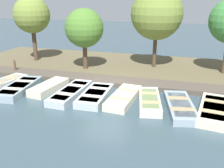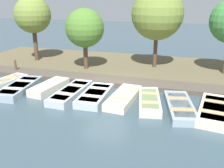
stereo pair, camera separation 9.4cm
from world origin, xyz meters
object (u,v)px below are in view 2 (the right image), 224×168
Objects in this scene: rowboat_1 at (20,88)px; park_tree_far_left at (33,15)px; rowboat_7 at (180,107)px; rowboat_6 at (149,101)px; rowboat_8 at (214,110)px; rowboat_0 at (5,82)px; rowboat_2 at (49,87)px; rowboat_5 at (124,97)px; park_tree_left at (85,28)px; mooring_post_near at (16,67)px; rowboat_4 at (95,95)px; park_tree_center at (157,14)px; rowboat_3 at (71,92)px.

park_tree_far_left reaches higher than rowboat_1.
rowboat_7 is at bearing 83.52° from rowboat_1.
rowboat_8 reaches higher than rowboat_6.
rowboat_6 is (0.27, 8.61, -0.01)m from rowboat_0.
rowboat_8 is at bearing 74.37° from rowboat_6.
rowboat_5 is (0.25, 4.37, -0.02)m from rowboat_2.
rowboat_0 is 0.93× the size of rowboat_5.
rowboat_2 reaches higher than rowboat_7.
rowboat_5 is 10.76m from park_tree_far_left.
rowboat_0 is 6.11m from park_tree_left.
rowboat_5 is 3.24× the size of mooring_post_near.
rowboat_1 is at bearing -62.23° from rowboat_2.
rowboat_6 is 0.74× the size of park_tree_left.
rowboat_7 is at bearing -83.00° from rowboat_8.
rowboat_4 is 2.80m from rowboat_6.
rowboat_1 reaches higher than rowboat_8.
park_tree_center is (-1.81, 4.57, 0.89)m from park_tree_left.
mooring_post_near is at bearing -147.07° from rowboat_0.
rowboat_8 is 0.61× the size of park_tree_center.
rowboat_2 is 5.70m from rowboat_6.
rowboat_1 is at bearing -101.23° from rowboat_7.
mooring_post_near is at bearing -113.07° from rowboat_4.
rowboat_3 is 1.10× the size of rowboat_5.
rowboat_1 is at bearing 24.04° from park_tree_far_left.
rowboat_6 is (-0.06, 2.80, -0.00)m from rowboat_4.
rowboat_6 is (-0.26, 7.22, -0.02)m from rowboat_1.
rowboat_3 is at bearing 86.73° from rowboat_1.
rowboat_4 is 7.24m from mooring_post_near.
rowboat_6 is at bearing 5.41° from park_tree_center.
rowboat_4 is 1.48m from rowboat_5.
rowboat_2 is 0.90× the size of rowboat_4.
rowboat_2 is 4.48m from mooring_post_near.
rowboat_8 is (0.25, 2.93, 0.01)m from rowboat_6.
rowboat_2 is 1.56m from rowboat_3.
rowboat_1 reaches higher than rowboat_3.
rowboat_0 is 1.07× the size of rowboat_2.
rowboat_5 is at bearing 92.82° from rowboat_4.
park_tree_center is (-6.50, -2.06, 3.71)m from rowboat_7.
rowboat_0 reaches higher than rowboat_3.
rowboat_2 is 0.78× the size of rowboat_7.
rowboat_2 is at bearing 59.65° from mooring_post_near.
rowboat_3 is 0.99× the size of rowboat_7.
rowboat_3 is 8.77m from park_tree_far_left.
rowboat_1 is 1.27× the size of rowboat_2.
rowboat_4 is at bearing 92.85° from rowboat_3.
park_tree_left is at bearing 149.72° from rowboat_1.
park_tree_left is at bearing -154.23° from rowboat_4.
park_tree_left is at bearing -136.81° from rowboat_7.
rowboat_1 is 5.87m from park_tree_left.
park_tree_left is at bearing -134.45° from rowboat_5.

